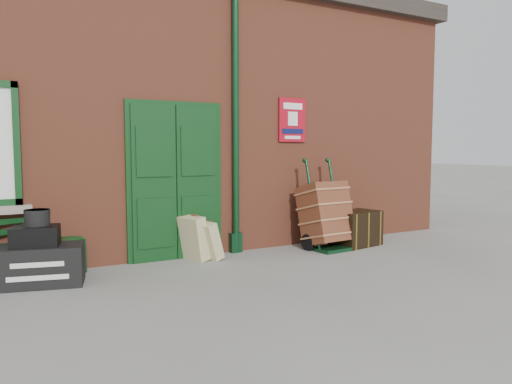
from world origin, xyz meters
TOP-DOWN VIEW (x-y plane):
  - ground at (0.00, 0.00)m, footprint 80.00×80.00m
  - station_building at (-0.00, 3.49)m, footprint 10.30×4.30m
  - bench at (-2.37, 1.32)m, footprint 1.52×0.88m
  - houdini_trunk at (-2.17, 0.91)m, footprint 1.03×0.73m
  - strongbox at (-2.22, 0.91)m, footprint 0.59×0.49m
  - hatbox at (-2.19, 0.94)m, footprint 0.34×0.34m
  - suitcase_back at (-0.12, 1.25)m, footprint 0.38×0.50m
  - suitcase_front at (0.06, 1.17)m, footprint 0.40×0.47m
  - porter_trolley at (2.01, 0.97)m, footprint 0.74×0.79m
  - dark_trunk at (2.61, 0.94)m, footprint 0.87×0.65m

SIDE VIEW (x-z plane):
  - ground at x=0.00m, z-range 0.00..0.00m
  - houdini_trunk at x=-2.17m, z-range 0.00..0.47m
  - suitcase_front at x=0.06m, z-range 0.00..0.56m
  - dark_trunk at x=2.61m, z-range 0.00..0.57m
  - suitcase_back at x=-0.12m, z-range 0.00..0.64m
  - bench at x=-2.37m, z-range 0.00..0.90m
  - porter_trolley at x=2.01m, z-range -0.16..1.25m
  - strongbox at x=-2.22m, z-range 0.47..0.70m
  - hatbox at x=-2.19m, z-range 0.70..0.89m
  - station_building at x=0.00m, z-range -0.02..4.34m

